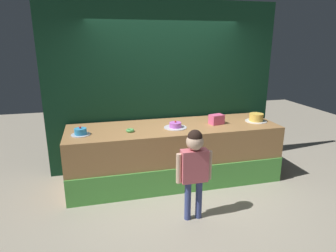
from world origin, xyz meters
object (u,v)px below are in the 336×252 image
Objects in this scene: cake_center at (175,126)px; cake_right at (256,118)px; donut at (130,130)px; cake_left at (81,132)px; child_figure at (194,163)px; pink_box at (216,119)px.

cake_right is (1.40, 0.03, 0.03)m from cake_center.
donut is 0.45× the size of cake_left.
child_figure is at bearing -93.00° from cake_center.
cake_center reaches higher than donut.
cake_center is at bearing -178.68° from cake_right.
cake_right is (2.09, 0.07, 0.04)m from donut.
pink_box is 0.80× the size of cake_left.
donut is (-0.64, 1.01, 0.16)m from child_figure.
donut is (-1.40, -0.09, -0.06)m from pink_box.
donut is at bearing -178.10° from cake_right.
child_figure is at bearing -37.72° from cake_left.
donut is 0.70m from cake_center.
donut is 0.34× the size of cake_center.
cake_right reaches higher than donut.
cake_center is (0.70, 0.04, 0.01)m from donut.
cake_left is 2.79m from cake_right.
child_figure is 1.35m from pink_box.
child_figure is 9.76× the size of donut.
cake_center is at bearing -175.80° from pink_box.
donut is at bearing -1.97° from cake_left.
donut is 0.70m from cake_left.
cake_right is at bearing 36.73° from child_figure.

